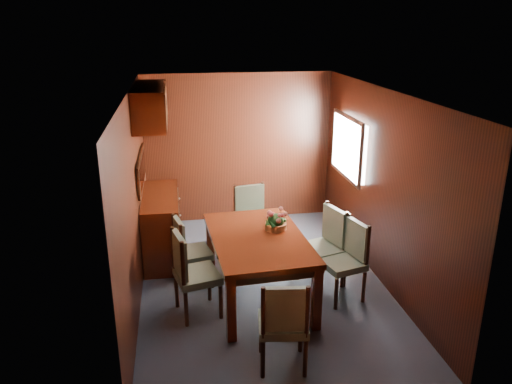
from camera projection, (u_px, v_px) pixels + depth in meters
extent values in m
plane|color=#353C48|center=(262.00, 282.00, 6.35)|extent=(4.50, 4.50, 0.00)
cube|color=black|center=(134.00, 200.00, 5.73)|extent=(0.02, 4.50, 2.40)
cube|color=black|center=(381.00, 187.00, 6.19)|extent=(0.02, 4.50, 2.40)
cube|color=black|center=(239.00, 148.00, 8.06)|extent=(3.00, 0.02, 2.40)
cube|color=black|center=(313.00, 288.00, 3.86)|extent=(3.00, 0.02, 2.40)
cube|color=black|center=(263.00, 92.00, 5.57)|extent=(3.00, 4.50, 0.02)
cube|color=white|center=(351.00, 147.00, 7.13)|extent=(0.14, 1.10, 0.80)
cube|color=#B2B2B7|center=(347.00, 147.00, 7.12)|extent=(0.04, 1.20, 0.90)
cube|color=black|center=(141.00, 169.00, 6.64)|extent=(0.03, 1.36, 0.41)
cube|color=silver|center=(143.00, 169.00, 6.65)|extent=(0.01, 1.30, 0.35)
cube|color=#381207|center=(150.00, 105.00, 6.39)|extent=(0.40, 1.40, 0.50)
cube|color=#381207|center=(162.00, 226.00, 6.95)|extent=(0.48, 1.40, 0.90)
cube|color=#381207|center=(231.00, 309.00, 5.09)|extent=(0.10, 0.10, 0.73)
cube|color=#381207|center=(317.00, 299.00, 5.29)|extent=(0.10, 0.10, 0.73)
cube|color=#381207|center=(210.00, 246.00, 6.53)|extent=(0.10, 0.10, 0.73)
cube|color=#381207|center=(278.00, 239.00, 6.72)|extent=(0.10, 0.10, 0.73)
cube|color=black|center=(258.00, 245.00, 5.81)|extent=(1.03, 1.62, 0.11)
cube|color=#381207|center=(258.00, 239.00, 5.78)|extent=(1.16, 1.76, 0.06)
cylinder|color=black|center=(177.00, 291.00, 5.75)|extent=(0.05, 0.05, 0.41)
cylinder|color=black|center=(186.00, 310.00, 5.38)|extent=(0.05, 0.05, 0.41)
cylinder|color=black|center=(209.00, 285.00, 5.89)|extent=(0.05, 0.05, 0.41)
cylinder|color=black|center=(221.00, 302.00, 5.53)|extent=(0.05, 0.05, 0.41)
cube|color=#617156|center=(197.00, 276.00, 5.55)|extent=(0.56, 0.57, 0.08)
cylinder|color=black|center=(173.00, 249.00, 5.57)|extent=(0.05, 0.05, 0.54)
cylinder|color=black|center=(183.00, 265.00, 5.21)|extent=(0.05, 0.05, 0.54)
cube|color=#617156|center=(180.00, 255.00, 5.39)|extent=(0.16, 0.44, 0.46)
cylinder|color=black|center=(177.00, 267.00, 6.37)|extent=(0.04, 0.04, 0.36)
cylinder|color=black|center=(184.00, 280.00, 6.04)|extent=(0.04, 0.04, 0.36)
cylinder|color=black|center=(203.00, 262.00, 6.50)|extent=(0.04, 0.04, 0.36)
cylinder|color=black|center=(212.00, 274.00, 6.17)|extent=(0.04, 0.04, 0.36)
cube|color=#617156|center=(193.00, 253.00, 6.19)|extent=(0.50, 0.51, 0.07)
cylinder|color=black|center=(174.00, 232.00, 6.21)|extent=(0.04, 0.04, 0.49)
cylinder|color=black|center=(182.00, 244.00, 5.88)|extent=(0.04, 0.04, 0.49)
cube|color=#617156|center=(179.00, 236.00, 6.05)|extent=(0.14, 0.39, 0.41)
cylinder|color=black|center=(364.00, 287.00, 5.85)|extent=(0.04, 0.04, 0.39)
cylinder|color=black|center=(344.00, 272.00, 6.20)|extent=(0.04, 0.04, 0.39)
cylinder|color=black|center=(336.00, 294.00, 5.70)|extent=(0.04, 0.04, 0.39)
cylinder|color=black|center=(318.00, 278.00, 6.05)|extent=(0.04, 0.04, 0.39)
cube|color=#617156|center=(342.00, 263.00, 5.87)|extent=(0.55, 0.56, 0.08)
cylinder|color=black|center=(368.00, 247.00, 5.69)|extent=(0.04, 0.04, 0.52)
cylinder|color=black|center=(348.00, 234.00, 6.03)|extent=(0.04, 0.04, 0.52)
cube|color=#617156|center=(356.00, 239.00, 5.85)|extent=(0.17, 0.42, 0.44)
cylinder|color=black|center=(343.00, 272.00, 6.18)|extent=(0.05, 0.05, 0.40)
cylinder|color=black|center=(324.00, 259.00, 6.53)|extent=(0.05, 0.05, 0.40)
cylinder|color=black|center=(316.00, 279.00, 6.02)|extent=(0.05, 0.05, 0.40)
cylinder|color=black|center=(298.00, 265.00, 6.37)|extent=(0.05, 0.05, 0.40)
cube|color=#617156|center=(321.00, 250.00, 6.19)|extent=(0.58, 0.59, 0.08)
cylinder|color=black|center=(346.00, 233.00, 6.01)|extent=(0.05, 0.05, 0.54)
cylinder|color=black|center=(326.00, 221.00, 6.36)|extent=(0.05, 0.05, 0.54)
cube|color=#617156|center=(335.00, 225.00, 6.17)|extent=(0.19, 0.43, 0.46)
cylinder|color=black|center=(263.00, 360.00, 4.60)|extent=(0.04, 0.04, 0.39)
cylinder|color=black|center=(305.00, 359.00, 4.62)|extent=(0.04, 0.04, 0.39)
cylinder|color=black|center=(261.00, 335.00, 4.96)|extent=(0.04, 0.04, 0.39)
cylinder|color=black|center=(301.00, 335.00, 4.97)|extent=(0.04, 0.04, 0.39)
cube|color=#617156|center=(283.00, 324.00, 4.71)|extent=(0.51, 0.49, 0.08)
cylinder|color=black|center=(263.00, 313.00, 4.43)|extent=(0.04, 0.04, 0.51)
cylinder|color=black|center=(307.00, 312.00, 4.44)|extent=(0.04, 0.04, 0.51)
cube|color=#617156|center=(285.00, 309.00, 4.45)|extent=(0.42, 0.11, 0.43)
cylinder|color=black|center=(262.00, 234.00, 7.31)|extent=(0.04, 0.04, 0.40)
cylinder|color=black|center=(236.00, 238.00, 7.18)|extent=(0.04, 0.04, 0.40)
cylinder|color=black|center=(272.00, 244.00, 6.96)|extent=(0.04, 0.04, 0.40)
cylinder|color=black|center=(245.00, 249.00, 6.83)|extent=(0.04, 0.04, 0.40)
cube|color=#617156|center=(254.00, 224.00, 6.99)|extent=(0.55, 0.53, 0.08)
cylinder|color=black|center=(262.00, 200.00, 7.15)|extent=(0.04, 0.04, 0.53)
cylinder|color=black|center=(235.00, 203.00, 7.01)|extent=(0.04, 0.04, 0.53)
cube|color=#617156|center=(249.00, 200.00, 7.06)|extent=(0.43, 0.14, 0.45)
cylinder|color=#B26936|center=(276.00, 226.00, 5.95)|extent=(0.26, 0.26, 0.08)
sphere|color=#1B4216|center=(276.00, 222.00, 5.93)|extent=(0.20, 0.20, 0.20)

